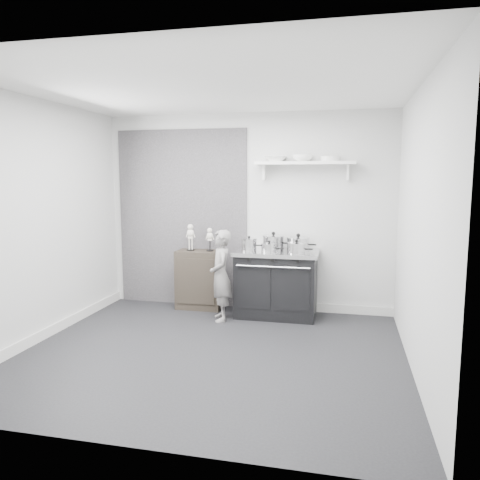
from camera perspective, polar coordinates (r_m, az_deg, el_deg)
name	(u,v)px	position (r m, az deg, el deg)	size (l,w,h in m)	color
ground	(211,353)	(5.08, -3.53, -13.54)	(4.00, 4.00, 0.00)	black
room_shell	(206,196)	(4.91, -4.19, 5.34)	(4.02, 3.62, 2.71)	beige
wall_shelf	(305,164)	(6.24, 7.92, 9.18)	(1.30, 0.26, 0.24)	white
stove	(276,283)	(6.24, 4.45, -5.26)	(1.10, 0.68, 0.88)	black
side_cabinet	(200,279)	(6.61, -4.90, -4.81)	(0.63, 0.37, 0.82)	black
child	(221,275)	(6.01, -2.36, -4.34)	(0.43, 0.28, 1.17)	slate
pot_front_left	(249,244)	(6.13, 1.11, -0.54)	(0.29, 0.20, 0.20)	silver
pot_back_left	(273,242)	(6.27, 4.09, -0.26)	(0.37, 0.29, 0.24)	silver
pot_back_right	(298,244)	(6.22, 7.10, -0.43)	(0.39, 0.30, 0.22)	silver
pot_front_right	(296,248)	(5.93, 6.90, -0.98)	(0.32, 0.24, 0.18)	silver
pot_front_center	(269,248)	(6.03, 3.58, -0.92)	(0.29, 0.21, 0.15)	silver
skeleton_full	(191,235)	(6.55, -6.05, 0.58)	(0.12, 0.08, 0.42)	beige
skeleton_torso	(210,238)	(6.47, -3.70, 0.27)	(0.10, 0.07, 0.37)	beige
bowl_large	(276,159)	(6.28, 4.37, 9.84)	(0.29, 0.29, 0.07)	white
bowl_small	(302,158)	(6.24, 7.61, 9.86)	(0.26, 0.26, 0.08)	white
plate_stack	(330,159)	(6.22, 10.96, 9.69)	(0.25, 0.25, 0.06)	silver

